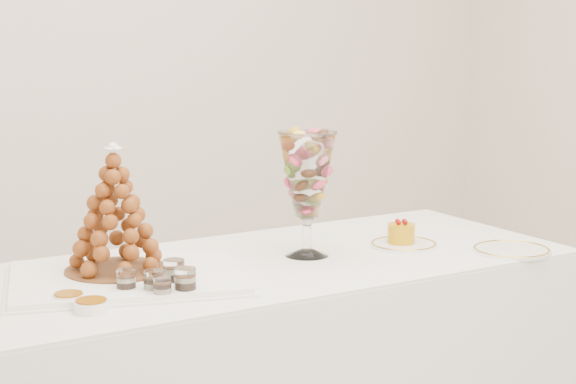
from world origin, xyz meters
TOP-DOWN VIEW (x-y plane):
  - buffet_table at (-0.10, 0.27)m, footprint 1.94×0.78m
  - lace_tray at (-0.48, 0.28)m, footprint 0.72×0.62m
  - macaron_vase at (0.09, 0.27)m, footprint 0.17×0.17m
  - cake_plate at (0.42, 0.22)m, footprint 0.21×0.21m
  - spare_plate at (0.66, -0.01)m, footprint 0.24×0.24m
  - verrine_a at (-0.54, 0.15)m, footprint 0.06×0.06m
  - verrine_b at (-0.48, 0.11)m, footprint 0.05×0.05m
  - verrine_c at (-0.40, 0.15)m, footprint 0.07×0.07m
  - verrine_d at (-0.47, 0.06)m, footprint 0.05×0.05m
  - verrine_e at (-0.41, 0.06)m, footprint 0.07×0.07m
  - ramekin_back at (-0.69, 0.15)m, footprint 0.08×0.08m
  - ramekin_front at (-0.66, 0.06)m, footprint 0.09×0.09m
  - croquembouche at (-0.49, 0.33)m, footprint 0.29×0.29m
  - mousse_cake at (0.42, 0.23)m, footprint 0.09×0.09m

SIDE VIEW (x-z plane):
  - buffet_table at x=-0.10m, z-range 0.00..0.74m
  - cake_plate at x=0.42m, z-range 0.74..0.75m
  - spare_plate at x=0.66m, z-range 0.74..0.75m
  - lace_tray at x=-0.48m, z-range 0.74..0.76m
  - ramekin_back at x=-0.69m, z-range 0.74..0.76m
  - ramekin_front at x=-0.66m, z-range 0.74..0.76m
  - verrine_d at x=-0.47m, z-range 0.74..0.80m
  - verrine_a at x=-0.54m, z-range 0.74..0.81m
  - verrine_b at x=-0.48m, z-range 0.74..0.81m
  - verrine_e at x=-0.41m, z-range 0.74..0.81m
  - verrine_c at x=-0.40m, z-range 0.74..0.82m
  - mousse_cake at x=0.42m, z-range 0.74..0.82m
  - croquembouche at x=-0.49m, z-range 0.75..1.11m
  - macaron_vase at x=0.09m, z-range 0.79..1.17m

